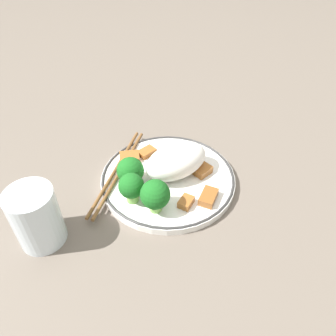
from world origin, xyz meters
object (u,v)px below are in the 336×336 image
(broccoli_back_left, at_px, (130,171))
(broccoli_back_center, at_px, (131,187))
(broccoli_back_right, at_px, (155,195))
(plate, at_px, (168,178))
(drinking_glass, at_px, (37,219))
(chopsticks, at_px, (118,171))

(broccoli_back_left, distance_m, broccoli_back_center, 0.04)
(broccoli_back_left, xyz_separation_m, broccoli_back_center, (0.02, 0.04, 0.00))
(broccoli_back_right, bearing_deg, broccoli_back_left, -87.27)
(plate, distance_m, broccoli_back_center, 0.09)
(plate, xyz_separation_m, broccoli_back_left, (0.06, -0.02, 0.03))
(broccoli_back_left, bearing_deg, broccoli_back_center, 64.51)
(broccoli_back_center, relative_size, broccoli_back_right, 0.93)
(broccoli_back_center, bearing_deg, broccoli_back_right, 119.51)
(broccoli_back_right, relative_size, drinking_glass, 0.61)
(plate, xyz_separation_m, drinking_glass, (0.22, 0.00, 0.04))
(broccoli_back_center, bearing_deg, broccoli_back_left, -115.49)
(broccoli_back_center, distance_m, drinking_glass, 0.15)
(broccoli_back_right, relative_size, chopsticks, 0.31)
(plate, bearing_deg, broccoli_back_center, 11.28)
(chopsticks, bearing_deg, broccoli_back_center, 82.21)
(plate, distance_m, broccoli_back_left, 0.07)
(broccoli_back_left, xyz_separation_m, chopsticks, (0.01, -0.04, -0.02))
(broccoli_back_right, bearing_deg, drinking_glass, -16.81)
(broccoli_back_right, distance_m, drinking_glass, 0.17)
(broccoli_back_left, distance_m, broccoli_back_right, 0.08)
(drinking_glass, bearing_deg, chopsticks, -158.15)
(broccoli_back_center, distance_m, chopsticks, 0.08)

